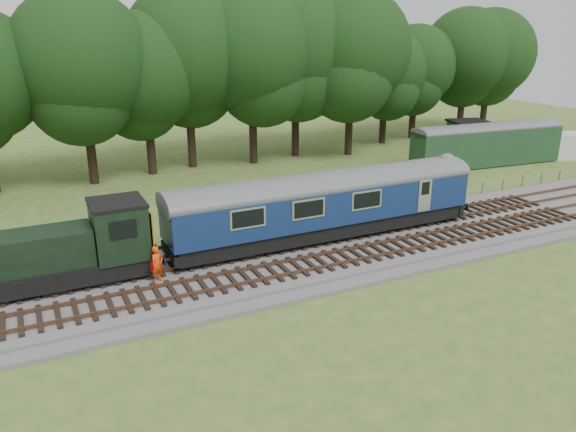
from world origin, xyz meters
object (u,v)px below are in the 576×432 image
worker (157,264)px  caravan (559,146)px  dmu_railcar (325,200)px  shunter_loco (60,253)px  parked_coach (487,142)px

worker → caravan: size_ratio=0.38×
dmu_railcar → shunter_loco: (-13.93, 0.00, -0.63)m
shunter_loco → worker: (4.05, -1.59, -0.73)m
shunter_loco → caravan: shunter_loco is taller
worker → caravan: (39.83, 10.69, -0.10)m
dmu_railcar → shunter_loco: bearing=180.0°
shunter_loco → caravan: (43.88, 9.10, -0.83)m
parked_coach → caravan: size_ratio=3.06×
worker → caravan: caravan is taller
dmu_railcar → caravan: dmu_railcar is taller
worker → parked_coach: (31.75, 11.59, 0.79)m
dmu_railcar → parked_coach: 24.06m
dmu_railcar → caravan: (29.96, 9.10, -1.46)m
worker → parked_coach: size_ratio=0.13×
worker → shunter_loco: bearing=128.5°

